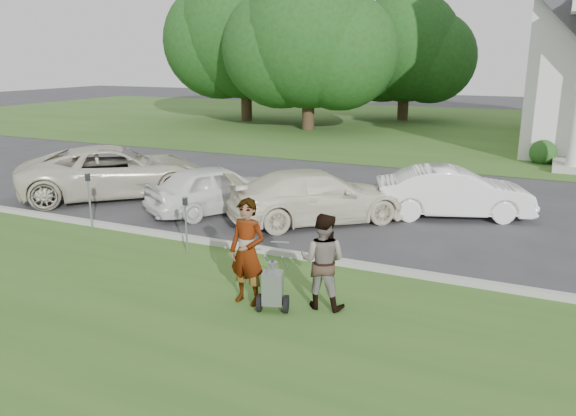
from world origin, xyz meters
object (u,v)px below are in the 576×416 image
Objects in this scene: person_right at (323,262)px; striping_cart at (273,289)px; parking_meter_near at (186,218)px; car_d at (453,192)px; tree_left at (309,45)px; car_b at (217,188)px; car_a at (116,171)px; tree_far at (245,37)px; person_left at (247,253)px; car_c at (317,196)px; tree_back at (406,52)px; parking_meter_far at (89,194)px.

striping_cart is at bearing 32.50° from person_right.
car_d is (5.02, 5.78, -0.15)m from parking_meter_near.
striping_cart is (9.48, -24.10, -4.67)m from tree_left.
parking_meter_near is 0.33× the size of car_b.
car_b is (3.98, -0.26, -0.12)m from car_a.
striping_cart is at bearing -60.25° from tree_far.
tree_far is 23.16m from car_a.
person_left reaches higher than car_a.
tree_left reaches higher than person_right.
car_b is at bearing -46.86° from person_right.
car_a is 3.99m from car_b.
car_c is (8.06, -18.49, -4.40)m from tree_left.
car_a is at bearing 128.90° from striping_cart.
person_left reaches higher than parking_meter_near.
tree_back reaches higher than striping_cart.
person_left is 7.93m from car_d.
tree_left is at bearing 105.96° from parking_meter_near.
person_left is at bearing -167.79° from car_a.
person_right is (10.21, -23.56, -4.24)m from tree_left.
tree_left is 6.07× the size of person_right.
parking_meter_far is at bearing 80.34° from car_c.
tree_back reaches higher than car_d.
parking_meter_far is at bearing 171.14° from parking_meter_near.
person_left is (-0.58, 0.14, 0.54)m from striping_cart.
car_b is 3.03m from car_c.
tree_left reaches higher than car_b.
car_d reaches higher than striping_cart.
striping_cart is 3.68m from parking_meter_near.
car_b is at bearing 131.82° from person_left.
person_right is (1.30, 0.40, -0.11)m from person_left.
car_a is at bearing 48.31° from car_c.
car_d is (17.37, -19.42, -4.99)m from tree_far.
car_c is (14.06, -21.49, -4.98)m from tree_far.
tree_left reaches higher than car_c.
tree_left is 0.91× the size of tree_far.
tree_back is at bearing 103.85° from person_left.
striping_cart is 0.60× the size of person_left.
parking_meter_near is (6.35, -22.21, -4.26)m from tree_left.
person_right reaches higher than car_c.
car_a is (7.06, -21.51, -4.87)m from tree_far.
striping_cart is 0.24× the size of car_c.
person_right is 1.29× the size of parking_meter_near.
tree_back is 32.40m from person_right.
person_left is at bearing 141.85° from car_d.
tree_far is (-6.00, 3.00, 0.58)m from tree_left.
car_b is 0.84× the size of car_c.
person_left is at bearing -69.61° from tree_left.
striping_cart is 0.67× the size of person_right.
tree_far is 7.65× the size of parking_meter_far.
person_right reaches higher than parking_meter_far.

